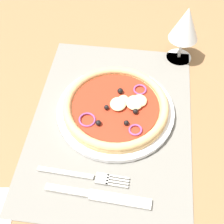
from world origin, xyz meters
TOP-DOWN VIEW (x-y plane):
  - ground_plane at (0.00, 0.00)cm, footprint 190.00×140.00cm
  - placemat at (0.00, 0.00)cm, footprint 48.08×34.62cm
  - plate at (-2.38, 0.59)cm, footprint 26.02×26.02cm
  - pizza at (-2.38, 0.69)cm, footprint 23.23×23.23cm
  - fork at (14.08, -2.81)cm, footprint 2.48×18.05cm
  - knife at (17.72, -0.08)cm, footprint 2.60×20.06cm
  - wine_glass at (-22.66, 14.64)cm, footprint 7.20×7.20cm

SIDE VIEW (x-z plane):
  - ground_plane at x=0.00cm, z-range -2.40..0.00cm
  - placemat at x=0.00cm, z-range 0.00..0.40cm
  - fork at x=14.08cm, z-range 0.40..0.84cm
  - knife at x=17.72cm, z-range 0.35..0.96cm
  - plate at x=-2.38cm, z-range 0.40..1.49cm
  - pizza at x=-2.38cm, z-range 1.29..3.88cm
  - wine_glass at x=-22.66cm, z-range 2.60..17.50cm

